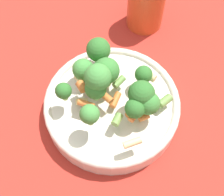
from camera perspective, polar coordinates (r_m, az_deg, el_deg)
name	(u,v)px	position (r m, az deg, el deg)	size (l,w,h in m)	color
ground_plane	(112,111)	(0.59, 0.00, -2.46)	(3.00, 3.00, 0.00)	#B72D23
bowl	(112,106)	(0.57, 0.00, -1.42)	(0.24, 0.24, 0.04)	silver
pasta_salad	(111,82)	(0.52, -0.20, 2.95)	(0.18, 0.17, 0.08)	#8CB766
cup	(146,4)	(0.68, 6.26, 16.80)	(0.08, 0.08, 0.11)	#CC4C23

